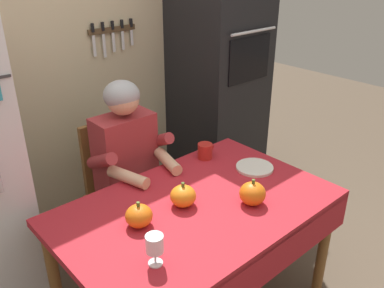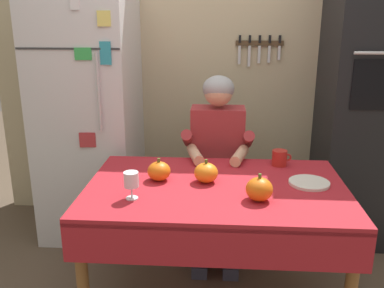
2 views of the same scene
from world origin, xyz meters
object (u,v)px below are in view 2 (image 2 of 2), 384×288
(coffee_mug, at_px, (280,158))
(pumpkin_medium, at_px, (259,189))
(seated_person, at_px, (217,152))
(wine_glass, at_px, (131,181))
(pumpkin_small, at_px, (159,171))
(pumpkin_large, at_px, (206,173))
(serving_tray, at_px, (309,183))
(refrigerator, at_px, (89,117))
(wall_oven, at_px, (367,99))
(dining_table, at_px, (216,201))
(chair_behind_person, at_px, (217,174))

(coffee_mug, height_order, pumpkin_medium, pumpkin_medium)
(seated_person, bearing_deg, wine_glass, -118.12)
(coffee_mug, height_order, pumpkin_small, pumpkin_small)
(coffee_mug, distance_m, pumpkin_large, 0.53)
(pumpkin_large, height_order, serving_tray, pumpkin_large)
(coffee_mug, xyz_separation_m, pumpkin_small, (-0.70, -0.29, 0.01))
(refrigerator, distance_m, pumpkin_small, 1.03)
(seated_person, relative_size, wine_glass, 8.80)
(wine_glass, bearing_deg, wall_oven, 36.94)
(dining_table, relative_size, wine_glass, 9.90)
(coffee_mug, relative_size, pumpkin_small, 0.92)
(wine_glass, relative_size, pumpkin_large, 1.08)
(pumpkin_large, bearing_deg, seated_person, 83.88)
(refrigerator, relative_size, serving_tray, 8.20)
(dining_table, bearing_deg, wine_glass, -156.54)
(dining_table, bearing_deg, coffee_mug, 43.75)
(refrigerator, relative_size, chair_behind_person, 1.94)
(chair_behind_person, distance_m, pumpkin_medium, 1.02)
(dining_table, distance_m, seated_person, 0.61)
(dining_table, bearing_deg, serving_tray, 7.98)
(serving_tray, bearing_deg, pumpkin_small, 179.71)
(pumpkin_medium, height_order, serving_tray, pumpkin_medium)
(chair_behind_person, distance_m, seated_person, 0.29)
(dining_table, distance_m, pumpkin_large, 0.16)
(wall_oven, bearing_deg, chair_behind_person, -172.93)
(wall_oven, bearing_deg, dining_table, -138.69)
(dining_table, distance_m, pumpkin_medium, 0.30)
(seated_person, bearing_deg, refrigerator, 163.63)
(wall_oven, distance_m, pumpkin_large, 1.42)
(seated_person, relative_size, pumpkin_small, 9.69)
(refrigerator, bearing_deg, pumpkin_medium, -41.80)
(chair_behind_person, height_order, wine_glass, chair_behind_person)
(seated_person, relative_size, serving_tray, 5.67)
(chair_behind_person, xyz_separation_m, serving_tray, (0.50, -0.72, 0.24))
(chair_behind_person, distance_m, pumpkin_large, 0.78)
(seated_person, bearing_deg, dining_table, -90.09)
(pumpkin_medium, height_order, pumpkin_small, pumpkin_medium)
(dining_table, distance_m, coffee_mug, 0.54)
(coffee_mug, distance_m, wine_glass, 0.97)
(coffee_mug, relative_size, wine_glass, 0.84)
(chair_behind_person, bearing_deg, pumpkin_large, -94.54)
(dining_table, height_order, pumpkin_large, pumpkin_large)
(dining_table, height_order, coffee_mug, coffee_mug)
(seated_person, relative_size, coffee_mug, 10.51)
(chair_behind_person, distance_m, pumpkin_small, 0.83)
(refrigerator, height_order, chair_behind_person, refrigerator)
(pumpkin_large, bearing_deg, chair_behind_person, 85.46)
(coffee_mug, bearing_deg, seated_person, 147.89)
(dining_table, relative_size, serving_tray, 6.38)
(seated_person, xyz_separation_m, coffee_mug, (0.38, -0.24, 0.05))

